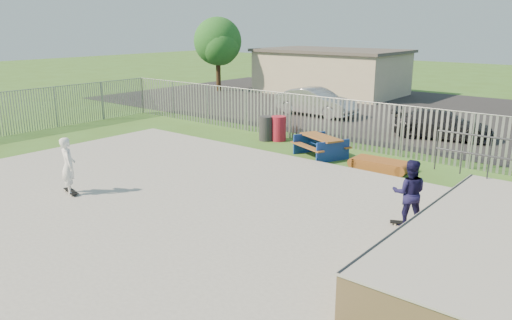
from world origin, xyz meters
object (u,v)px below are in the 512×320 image
Objects in this scene: funbox at (380,165)px; tree_left at (218,41)px; car_silver at (316,102)px; skater_white at (68,166)px; trash_bin_red at (279,129)px; trash_bin_grey at (266,128)px; picnic_table at (321,146)px; car_dark at (442,124)px; skater_navy at (409,193)px.

funbox is 22.82m from tree_left.
skater_white is at bearing -172.71° from car_silver.
trash_bin_red is 1.01× the size of trash_bin_grey.
trash_bin_red reaches higher than funbox.
picnic_table is at bearing -35.39° from tree_left.
tree_left is at bearing 142.16° from trash_bin_red.
picnic_table is 8.93m from car_silver.
car_dark is at bearing 41.76° from trash_bin_grey.
tree_left is 3.25× the size of skater_white.
trash_bin_red is 10.31m from skater_navy.
picnic_table is at bearing -66.80° from skater_navy.
funbox is 6.05m from trash_bin_grey.
car_dark reaches higher than trash_bin_grey.
trash_bin_grey is at bearing 118.05° from car_dark.
trash_bin_grey is 17.38m from tree_left.
skater_white is (-5.65, -14.82, 0.34)m from car_dark.
trash_bin_red is 6.60m from car_silver.
car_silver is 7.62m from car_dark.
skater_navy is at bearing -59.52° from funbox.
tree_left is at bearing 59.75° from car_dark.
picnic_table is at bearing -21.66° from trash_bin_red.
trash_bin_grey is at bearing -39.56° from tree_left.
tree_left reaches higher than trash_bin_red.
skater_white is at bearing -86.67° from picnic_table.
trash_bin_grey is at bearing 167.83° from funbox.
trash_bin_grey is (-0.45, -0.30, -0.01)m from trash_bin_red.
skater_navy and skater_white have the same top height.
skater_white is at bearing -91.43° from trash_bin_red.
car_dark is (5.86, 5.23, 0.11)m from trash_bin_grey.
skater_white is (-5.73, -8.53, 0.82)m from funbox.
funbox is at bearing -13.93° from trash_bin_red.
skater_white is at bearing -56.83° from tree_left.
trash_bin_grey is (-3.34, 0.85, 0.13)m from picnic_table.
picnic_table is at bearing 143.79° from car_dark.
car_dark is 0.79× the size of tree_left.
trash_bin_grey is 10.52m from skater_navy.
trash_bin_grey is 7.86m from car_dark.
picnic_table is 2.17× the size of trash_bin_red.
tree_left reaches higher than skater_white.
trash_bin_red is at bearing 33.35° from trash_bin_grey.
tree_left is (-19.12, 11.95, 3.52)m from funbox.
car_silver is (-1.65, 6.55, 0.24)m from trash_bin_grey.
funbox is 10.76m from car_silver.
funbox is 1.07× the size of skater_white.
trash_bin_grey is 6.76m from car_silver.
skater_navy is at bearing -178.30° from car_dark.
car_dark is 2.57× the size of skater_white.
trash_bin_grey reaches higher than funbox.
skater_white reaches higher than car_silver.
car_silver is at bearing -20.60° from tree_left.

